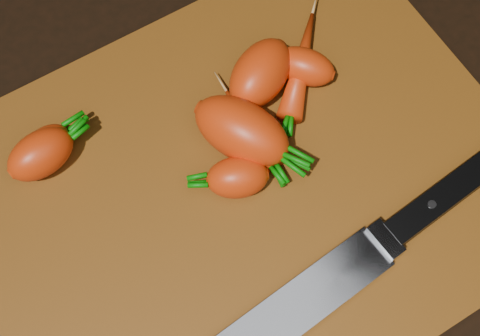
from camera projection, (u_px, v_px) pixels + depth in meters
ground at (246, 191)px, 0.63m from camera, size 2.00×2.00×0.01m
cutting_board at (246, 187)px, 0.62m from camera, size 0.50×0.40×0.01m
carrot_0 at (41, 154)px, 0.60m from camera, size 0.07×0.05×0.04m
carrot_1 at (237, 178)px, 0.59m from camera, size 0.07×0.06×0.04m
carrot_2 at (242, 131)px, 0.60m from camera, size 0.09×0.11×0.05m
carrot_3 at (260, 74)px, 0.63m from camera, size 0.09×0.08×0.05m
carrot_4 at (46, 145)px, 0.61m from camera, size 0.05×0.04×0.03m
carrot_5 at (304, 66)px, 0.64m from camera, size 0.07×0.07×0.04m
carrot_6 at (301, 64)px, 0.65m from camera, size 0.10×0.10×0.02m
carrot_7 at (250, 128)px, 0.62m from camera, size 0.03×0.09×0.02m
knife at (296, 308)px, 0.56m from camera, size 0.37×0.06×0.02m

